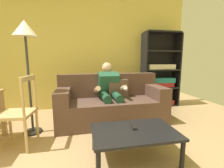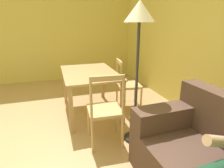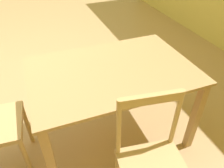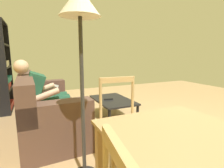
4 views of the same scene
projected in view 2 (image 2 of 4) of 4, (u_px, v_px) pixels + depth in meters
name	position (u px, v px, depth m)	size (l,w,h in m)	color
ground_plane	(9.00, 167.00, 2.06)	(8.81, 8.81, 0.00)	tan
wall_side	(26.00, 29.00, 4.70)	(0.12, 5.73, 2.80)	#D2BE5D
dining_table	(89.00, 78.00, 3.18)	(1.30, 0.89, 0.75)	tan
dining_chair_near_wall	(127.00, 85.00, 3.45)	(0.48, 0.48, 0.91)	tan
dining_chair_facing_couch	(105.00, 111.00, 2.34)	(0.45, 0.45, 0.98)	tan
floor_lamp	(139.00, 26.00, 2.11)	(0.36, 0.36, 1.78)	black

